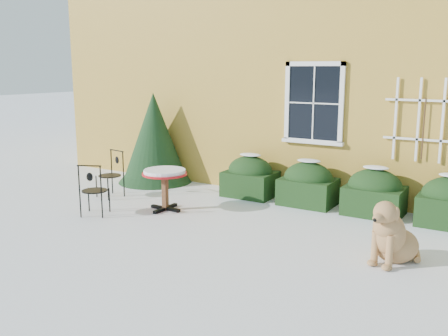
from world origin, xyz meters
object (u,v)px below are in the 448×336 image
Objects in this scene: bistro_table at (165,176)px; patio_chair_far at (111,174)px; dog at (391,237)px; evergreen_shrub at (155,146)px; patio_chair_near at (94,190)px.

patio_chair_far is (-1.60, 0.23, -0.17)m from bistro_table.
evergreen_shrub is at bearing 175.88° from dog.
patio_chair_far reaches higher than bistro_table.
patio_chair_far is (0.11, -1.57, -0.36)m from evergreen_shrub.
patio_chair_near is at bearing -73.62° from evergreen_shrub.
dog is (5.90, -0.69, -0.11)m from patio_chair_far.
evergreen_shrub is 2.17× the size of patio_chair_far.
bistro_table is 1.32m from patio_chair_near.
evergreen_shrub is 1.61m from patio_chair_far.
dog reaches higher than bistro_table.
dog is at bearing -20.57° from evergreen_shrub.
evergreen_shrub reaches higher than patio_chair_far.
patio_chair_near is (0.81, -2.75, -0.36)m from evergreen_shrub.
dog is at bearing 160.21° from patio_chair_near.
bistro_table is 4.34m from dog.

